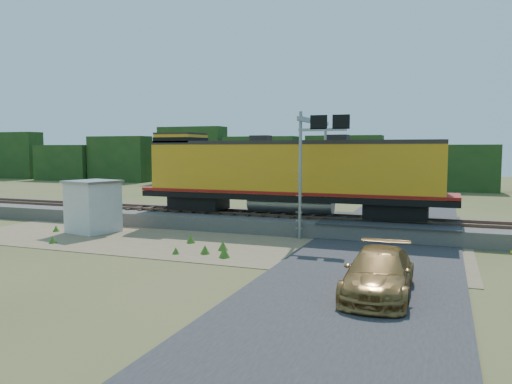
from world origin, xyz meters
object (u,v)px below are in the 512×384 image
at_px(shed, 93,206).
at_px(car, 379,273).
at_px(signal_gantry, 317,144).
at_px(locomotive, 286,173).

height_order(shed, car, shed).
bearing_deg(car, shed, 157.14).
xyz_separation_m(signal_gantry, car, (4.70, -10.73, -4.22)).
bearing_deg(locomotive, signal_gantry, -18.31).
bearing_deg(locomotive, shed, -153.67).
height_order(locomotive, car, locomotive).
bearing_deg(signal_gantry, car, -66.35).
bearing_deg(shed, locomotive, 39.73).
relative_size(locomotive, signal_gantry, 2.77).
relative_size(shed, car, 0.59).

